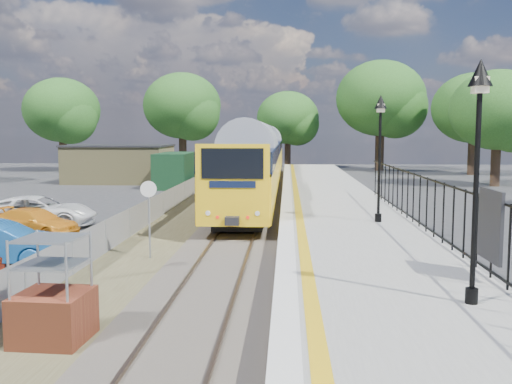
# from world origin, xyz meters

# --- Properties ---
(ground) EXTENTS (120.00, 120.00, 0.00)m
(ground) POSITION_xyz_m (0.00, 0.00, 0.00)
(ground) COLOR #2D2D30
(ground) RESTS_ON ground
(track_bed) EXTENTS (5.90, 80.00, 0.29)m
(track_bed) POSITION_xyz_m (-0.47, 9.67, 0.09)
(track_bed) COLOR #473F38
(track_bed) RESTS_ON ground
(platform) EXTENTS (5.00, 70.00, 0.90)m
(platform) POSITION_xyz_m (4.20, 8.00, 0.45)
(platform) COLOR gray
(platform) RESTS_ON ground
(platform_edge) EXTENTS (0.90, 70.00, 0.01)m
(platform_edge) POSITION_xyz_m (2.14, 8.00, 0.90)
(platform_edge) COLOR silver
(platform_edge) RESTS_ON platform
(victorian_lamp_south) EXTENTS (0.44, 0.44, 4.60)m
(victorian_lamp_south) POSITION_xyz_m (5.50, -4.00, 4.30)
(victorian_lamp_south) COLOR black
(victorian_lamp_south) RESTS_ON platform
(victorian_lamp_north) EXTENTS (0.44, 0.44, 4.60)m
(victorian_lamp_north) POSITION_xyz_m (5.30, 6.00, 4.30)
(victorian_lamp_north) COLOR black
(victorian_lamp_north) RESTS_ON platform
(palisade_fence) EXTENTS (0.12, 26.00, 2.00)m
(palisade_fence) POSITION_xyz_m (6.55, 2.24, 1.84)
(palisade_fence) COLOR black
(palisade_fence) RESTS_ON platform
(wire_fence) EXTENTS (0.06, 52.00, 1.20)m
(wire_fence) POSITION_xyz_m (-4.20, 12.00, 0.60)
(wire_fence) COLOR #999EA3
(wire_fence) RESTS_ON ground
(outbuilding) EXTENTS (10.80, 10.10, 3.12)m
(outbuilding) POSITION_xyz_m (-10.91, 31.21, 1.52)
(outbuilding) COLOR #978B55
(outbuilding) RESTS_ON ground
(tree_line) EXTENTS (56.80, 43.80, 11.88)m
(tree_line) POSITION_xyz_m (1.40, 42.00, 6.61)
(tree_line) COLOR #332319
(tree_line) RESTS_ON ground
(train) EXTENTS (2.82, 40.83, 3.51)m
(train) POSITION_xyz_m (0.00, 26.03, 2.34)
(train) COLOR yellow
(train) RESTS_ON ground
(brick_plinth) EXTENTS (1.41, 1.41, 2.16)m
(brick_plinth) POSITION_xyz_m (-2.62, -4.16, 1.04)
(brick_plinth) COLOR #964326
(brick_plinth) RESTS_ON ground
(speed_sign) EXTENTS (0.52, 0.14, 2.60)m
(speed_sign) POSITION_xyz_m (-2.50, 3.26, 1.74)
(speed_sign) COLOR #999EA3
(speed_sign) RESTS_ON ground
(car_yellow) EXTENTS (4.14, 2.65, 1.12)m
(car_yellow) POSITION_xyz_m (-8.11, 7.19, 0.56)
(car_yellow) COLOR orange
(car_yellow) RESTS_ON ground
(car_white) EXTENTS (5.22, 2.90, 1.38)m
(car_white) POSITION_xyz_m (-8.95, 9.35, 0.69)
(car_white) COLOR white
(car_white) RESTS_ON ground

